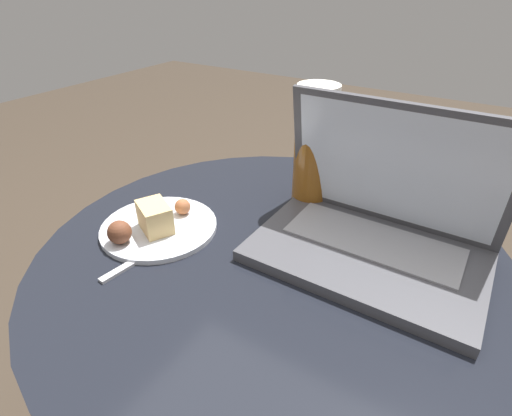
{
  "coord_description": "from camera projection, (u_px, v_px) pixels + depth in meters",
  "views": [
    {
      "loc": [
        0.25,
        -0.45,
        0.88
      ],
      "look_at": [
        -0.03,
        0.0,
        0.56
      ],
      "focal_mm": 28.0,
      "sensor_mm": 36.0,
      "label": 1
    }
  ],
  "objects": [
    {
      "name": "beer_glass",
      "position": [
        314.0,
        148.0,
        0.73
      ],
      "size": [
        0.07,
        0.07,
        0.23
      ],
      "color": "brown",
      "rests_on": "table"
    },
    {
      "name": "fork",
      "position": [
        163.0,
        245.0,
        0.66
      ],
      "size": [
        0.04,
        0.2,
        0.01
      ],
      "color": "silver",
      "rests_on": "table"
    },
    {
      "name": "snack_plate",
      "position": [
        155.0,
        224.0,
        0.69
      ],
      "size": [
        0.2,
        0.2,
        0.06
      ],
      "color": "silver",
      "rests_on": "table"
    },
    {
      "name": "laptop",
      "position": [
        375.0,
        225.0,
        0.62
      ],
      "size": [
        0.35,
        0.23,
        0.23
      ],
      "color": "#47474C",
      "rests_on": "table"
    },
    {
      "name": "table",
      "position": [
        271.0,
        309.0,
        0.72
      ],
      "size": [
        0.76,
        0.76,
        0.49
      ],
      "color": "black",
      "rests_on": "ground_plane"
    }
  ]
}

